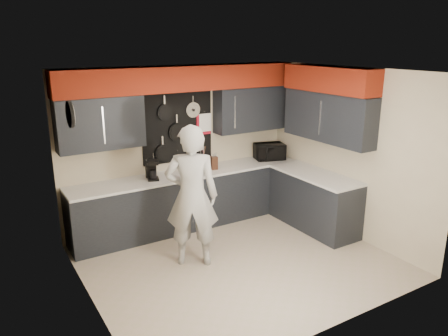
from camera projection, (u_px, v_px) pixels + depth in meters
ground at (238, 261)px, 6.10m from camera, size 4.00×4.00×0.00m
back_wall_assembly at (184, 104)px, 6.85m from camera, size 4.00×0.36×2.60m
right_wall_assembly at (331, 110)px, 6.69m from camera, size 0.36×3.50×2.60m
left_wall_assembly at (85, 197)px, 4.74m from camera, size 0.05×3.50×2.60m
base_cabinets at (226, 200)px, 7.14m from camera, size 3.95×2.20×0.92m
microwave at (269, 152)px, 7.75m from camera, size 0.59×0.48×0.28m
knife_block at (214, 163)px, 7.16m from camera, size 0.12×0.12×0.22m
utensil_crock at (204, 163)px, 7.22m from camera, size 0.13×0.13×0.17m
coffee_maker at (152, 169)px, 6.64m from camera, size 0.22×0.25×0.31m
person at (192, 196)px, 5.80m from camera, size 0.85×0.76×1.95m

